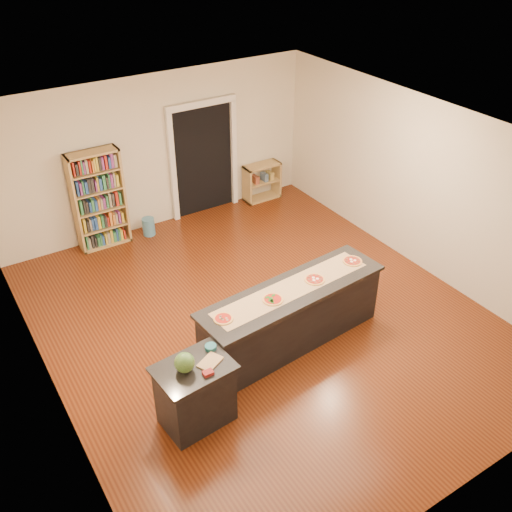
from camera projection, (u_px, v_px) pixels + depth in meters
room at (264, 238)px, 7.69m from camera, size 6.00×7.00×2.80m
doorway at (203, 153)px, 10.66m from camera, size 1.40×0.09×2.21m
kitchen_island at (292, 316)px, 7.79m from camera, size 2.75×0.74×0.91m
side_counter at (195, 394)px, 6.62m from camera, size 0.87×0.63×0.86m
bookshelf at (99, 200)px, 9.76m from camera, size 0.88×0.31×1.76m
low_shelf at (262, 182)px, 11.53m from camera, size 0.75×0.32×0.75m
waste_bin at (149, 227)px, 10.42m from camera, size 0.23×0.23×0.33m
kraft_paper at (292, 288)px, 7.56m from camera, size 2.41×0.63×0.00m
watermelon at (185, 363)px, 6.28m from camera, size 0.23×0.23×0.23m
cutting_board at (210, 362)px, 6.44m from camera, size 0.34×0.29×0.02m
package_red at (208, 373)px, 6.28m from camera, size 0.12×0.09×0.04m
package_teal at (211, 347)px, 6.63m from camera, size 0.14×0.14×0.05m
pizza_a at (223, 319)px, 7.01m from camera, size 0.26×0.26×0.02m
pizza_b at (273, 299)px, 7.34m from camera, size 0.26×0.26×0.02m
pizza_c at (315, 279)px, 7.71m from camera, size 0.30×0.30×0.02m
pizza_d at (352, 261)px, 8.09m from camera, size 0.30×0.30×0.02m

